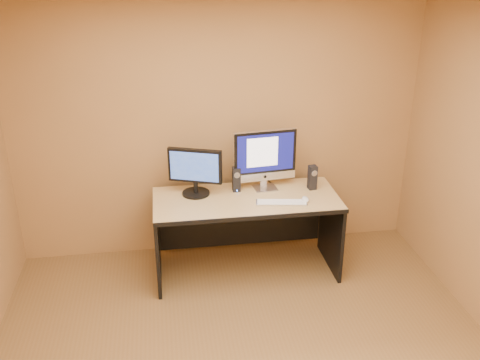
{
  "coord_description": "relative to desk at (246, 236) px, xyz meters",
  "views": [
    {
      "loc": [
        -0.55,
        -2.96,
        2.94
      ],
      "look_at": [
        0.11,
        1.34,
        1.03
      ],
      "focal_mm": 40.0,
      "sensor_mm": 36.0,
      "label": 1
    }
  ],
  "objects": [
    {
      "name": "mouse",
      "position": [
        0.52,
        -0.14,
        0.42
      ],
      "size": [
        0.06,
        0.11,
        0.04
      ],
      "primitive_type": "ellipsoid",
      "rotation": [
        0.0,
        0.0,
        -0.02
      ],
      "color": "silver",
      "rests_on": "desk"
    },
    {
      "name": "speaker_left",
      "position": [
        -0.07,
        0.18,
        0.52
      ],
      "size": [
        0.07,
        0.08,
        0.24
      ],
      "primitive_type": null,
      "rotation": [
        0.0,
        0.0,
        0.01
      ],
      "color": "black",
      "rests_on": "desk"
    },
    {
      "name": "cable_b",
      "position": [
        0.19,
        0.29,
        0.4
      ],
      "size": [
        0.12,
        0.16,
        0.01
      ],
      "primitive_type": "cylinder",
      "rotation": [
        1.57,
        0.0,
        -0.6
      ],
      "color": "black",
      "rests_on": "desk"
    },
    {
      "name": "second_monitor",
      "position": [
        -0.46,
        0.16,
        0.62
      ],
      "size": [
        0.57,
        0.42,
        0.45
      ],
      "primitive_type": null,
      "rotation": [
        0.0,
        0.0,
        -0.36
      ],
      "color": "black",
      "rests_on": "desk"
    },
    {
      "name": "imac",
      "position": [
        0.21,
        0.18,
        0.69
      ],
      "size": [
        0.63,
        0.29,
        0.59
      ],
      "primitive_type": null,
      "rotation": [
        0.0,
        0.0,
        0.1
      ],
      "color": "silver",
      "rests_on": "desk"
    },
    {
      "name": "cable_a",
      "position": [
        0.29,
        0.3,
        0.4
      ],
      "size": [
        0.05,
        0.23,
        0.01
      ],
      "primitive_type": "cylinder",
      "rotation": [
        1.57,
        0.0,
        0.19
      ],
      "color": "black",
      "rests_on": "desk"
    },
    {
      "name": "keyboard",
      "position": [
        0.3,
        -0.16,
        0.41
      ],
      "size": [
        0.48,
        0.2,
        0.02
      ],
      "primitive_type": "cube",
      "rotation": [
        0.0,
        0.0,
        -0.16
      ],
      "color": "#B4B4B9",
      "rests_on": "desk"
    },
    {
      "name": "ceiling",
      "position": [
        -0.19,
        -1.44,
        2.2
      ],
      "size": [
        4.0,
        4.0,
        0.0
      ],
      "primitive_type": "plane",
      "color": "white",
      "rests_on": "walls"
    },
    {
      "name": "speaker_right",
      "position": [
        0.66,
        0.11,
        0.52
      ],
      "size": [
        0.08,
        0.09,
        0.24
      ],
      "primitive_type": null,
      "rotation": [
        0.0,
        0.0,
        0.13
      ],
      "color": "black",
      "rests_on": "desk"
    },
    {
      "name": "desk",
      "position": [
        0.0,
        0.0,
        0.0
      ],
      "size": [
        1.72,
        0.76,
        0.79
      ],
      "primitive_type": null,
      "rotation": [
        0.0,
        0.0,
        -0.0
      ],
      "color": "tan",
      "rests_on": "ground"
    },
    {
      "name": "walls",
      "position": [
        -0.19,
        -1.44,
        0.9
      ],
      "size": [
        4.0,
        4.0,
        2.6
      ],
      "primitive_type": null,
      "color": "olive",
      "rests_on": "ground"
    }
  ]
}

